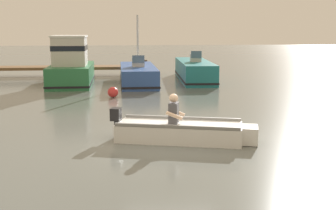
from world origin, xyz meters
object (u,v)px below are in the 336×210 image
at_px(rowboat_with_person, 182,131).
at_px(moored_boat_blue, 138,75).
at_px(mooring_buoy, 113,92).
at_px(moored_boat_teal, 194,71).
at_px(moored_boat_green, 71,67).

bearing_deg(rowboat_with_person, moored_boat_blue, 93.67).
height_order(moored_boat_blue, mooring_buoy, moored_boat_blue).
relative_size(moored_boat_teal, mooring_buoy, 14.73).
bearing_deg(rowboat_with_person, mooring_buoy, 105.11).
bearing_deg(moored_boat_teal, mooring_buoy, -127.99).
xyz_separation_m(moored_boat_teal, mooring_buoy, (-4.25, -5.45, -0.28)).
height_order(moored_boat_green, moored_boat_blue, moored_boat_blue).
bearing_deg(mooring_buoy, rowboat_with_person, -74.89).
bearing_deg(moored_boat_green, moored_boat_teal, 12.07).
xyz_separation_m(moored_boat_blue, mooring_buoy, (-1.16, -4.37, -0.22)).
xyz_separation_m(moored_boat_green, moored_boat_blue, (3.29, 0.29, -0.47)).
bearing_deg(moored_boat_blue, moored_boat_teal, 19.22).
xyz_separation_m(moored_boat_green, moored_boat_teal, (6.38, 1.37, -0.40)).
xyz_separation_m(moored_boat_green, mooring_buoy, (2.13, -4.08, -0.68)).
relative_size(rowboat_with_person, moored_boat_teal, 0.58).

